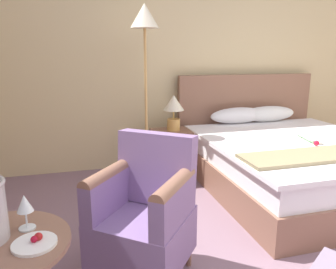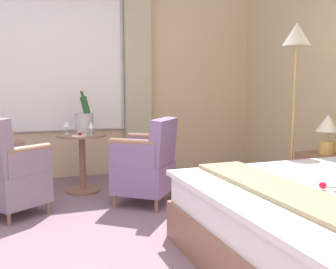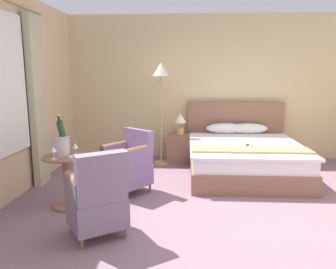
{
  "view_description": "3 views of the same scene",
  "coord_description": "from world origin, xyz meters",
  "px_view_note": "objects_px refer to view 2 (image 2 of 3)",
  "views": [
    {
      "loc": [
        -1.68,
        -0.99,
        1.37
      ],
      "look_at": [
        -1.02,
        1.38,
        0.77
      ],
      "focal_mm": 35.0,
      "sensor_mm": 36.0,
      "label": 1
    },
    {
      "loc": [
        2.3,
        -0.27,
        1.19
      ],
      "look_at": [
        -1.06,
        0.96,
        0.75
      ],
      "focal_mm": 40.0,
      "sensor_mm": 36.0,
      "label": 2
    },
    {
      "loc": [
        -0.51,
        -3.59,
        1.68
      ],
      "look_at": [
        -0.79,
        1.16,
        0.78
      ],
      "focal_mm": 35.0,
      "sensor_mm": 36.0,
      "label": 3
    }
  ],
  "objects_px": {
    "bedside_lamp": "(328,129)",
    "snack_plate": "(79,135)",
    "wine_glass_near_edge": "(91,126)",
    "armchair_facing_bed": "(9,172)",
    "side_table_round": "(82,159)",
    "floor_lamp_brass": "(296,56)",
    "armchair_by_window": "(147,164)",
    "champagne_bucket": "(84,121)",
    "wine_glass_near_bucket": "(67,125)",
    "nightstand": "(325,180)"
  },
  "relations": [
    {
      "from": "champagne_bucket",
      "to": "wine_glass_near_bucket",
      "type": "xyz_separation_m",
      "value": [
        -0.02,
        -0.2,
        -0.05
      ]
    },
    {
      "from": "side_table_round",
      "to": "wine_glass_near_edge",
      "type": "distance_m",
      "value": 0.42
    },
    {
      "from": "armchair_by_window",
      "to": "wine_glass_near_bucket",
      "type": "bearing_deg",
      "value": -136.83
    },
    {
      "from": "wine_glass_near_bucket",
      "to": "armchair_facing_bed",
      "type": "height_order",
      "value": "armchair_facing_bed"
    },
    {
      "from": "wine_glass_near_edge",
      "to": "snack_plate",
      "type": "bearing_deg",
      "value": -72.04
    },
    {
      "from": "wine_glass_near_edge",
      "to": "wine_glass_near_bucket",
      "type": "bearing_deg",
      "value": -125.66
    },
    {
      "from": "floor_lamp_brass",
      "to": "wine_glass_near_edge",
      "type": "height_order",
      "value": "floor_lamp_brass"
    },
    {
      "from": "armchair_by_window",
      "to": "armchair_facing_bed",
      "type": "height_order",
      "value": "armchair_facing_bed"
    },
    {
      "from": "bedside_lamp",
      "to": "floor_lamp_brass",
      "type": "xyz_separation_m",
      "value": [
        -0.35,
        -0.15,
        0.74
      ]
    },
    {
      "from": "side_table_round",
      "to": "bedside_lamp",
      "type": "bearing_deg",
      "value": 58.44
    },
    {
      "from": "nightstand",
      "to": "bedside_lamp",
      "type": "height_order",
      "value": "bedside_lamp"
    },
    {
      "from": "bedside_lamp",
      "to": "snack_plate",
      "type": "distance_m",
      "value": 2.6
    },
    {
      "from": "bedside_lamp",
      "to": "wine_glass_near_edge",
      "type": "relative_size",
      "value": 2.67
    },
    {
      "from": "armchair_facing_bed",
      "to": "armchair_by_window",
      "type": "bearing_deg",
      "value": 85.99
    },
    {
      "from": "floor_lamp_brass",
      "to": "wine_glass_near_bucket",
      "type": "distance_m",
      "value": 2.62
    },
    {
      "from": "side_table_round",
      "to": "champagne_bucket",
      "type": "distance_m",
      "value": 0.45
    },
    {
      "from": "floor_lamp_brass",
      "to": "side_table_round",
      "type": "distance_m",
      "value": 2.6
    },
    {
      "from": "bedside_lamp",
      "to": "champagne_bucket",
      "type": "xyz_separation_m",
      "value": [
        -1.43,
        -2.2,
        0.03
      ]
    },
    {
      "from": "wine_glass_near_bucket",
      "to": "nightstand",
      "type": "bearing_deg",
      "value": 58.82
    },
    {
      "from": "bedside_lamp",
      "to": "champagne_bucket",
      "type": "height_order",
      "value": "champagne_bucket"
    },
    {
      "from": "wine_glass_near_edge",
      "to": "armchair_facing_bed",
      "type": "relative_size",
      "value": 0.16
    },
    {
      "from": "champagne_bucket",
      "to": "armchair_facing_bed",
      "type": "distance_m",
      "value": 1.11
    },
    {
      "from": "champagne_bucket",
      "to": "armchair_by_window",
      "type": "xyz_separation_m",
      "value": [
        0.75,
        0.52,
        -0.41
      ]
    },
    {
      "from": "wine_glass_near_edge",
      "to": "snack_plate",
      "type": "distance_m",
      "value": 0.17
    },
    {
      "from": "nightstand",
      "to": "champagne_bucket",
      "type": "height_order",
      "value": "champagne_bucket"
    },
    {
      "from": "side_table_round",
      "to": "champagne_bucket",
      "type": "relative_size",
      "value": 1.3
    },
    {
      "from": "nightstand",
      "to": "armchair_by_window",
      "type": "relative_size",
      "value": 0.6
    },
    {
      "from": "champagne_bucket",
      "to": "armchair_by_window",
      "type": "height_order",
      "value": "champagne_bucket"
    },
    {
      "from": "champagne_bucket",
      "to": "armchair_facing_bed",
      "type": "xyz_separation_m",
      "value": [
        0.66,
        -0.79,
        -0.41
      ]
    },
    {
      "from": "side_table_round",
      "to": "wine_glass_near_bucket",
      "type": "xyz_separation_m",
      "value": [
        -0.07,
        -0.16,
        0.4
      ]
    },
    {
      "from": "armchair_facing_bed",
      "to": "bedside_lamp",
      "type": "bearing_deg",
      "value": 75.5
    },
    {
      "from": "side_table_round",
      "to": "snack_plate",
      "type": "height_order",
      "value": "snack_plate"
    },
    {
      "from": "champagne_bucket",
      "to": "wine_glass_near_edge",
      "type": "height_order",
      "value": "champagne_bucket"
    },
    {
      "from": "side_table_round",
      "to": "wine_glass_near_bucket",
      "type": "distance_m",
      "value": 0.43
    },
    {
      "from": "champagne_bucket",
      "to": "wine_glass_near_edge",
      "type": "bearing_deg",
      "value": 16.73
    },
    {
      "from": "armchair_by_window",
      "to": "wine_glass_near_edge",
      "type": "bearing_deg",
      "value": -141.31
    },
    {
      "from": "champagne_bucket",
      "to": "armchair_facing_bed",
      "type": "relative_size",
      "value": 0.55
    },
    {
      "from": "floor_lamp_brass",
      "to": "armchair_by_window",
      "type": "height_order",
      "value": "floor_lamp_brass"
    },
    {
      "from": "wine_glass_near_edge",
      "to": "snack_plate",
      "type": "xyz_separation_m",
      "value": [
        0.04,
        -0.14,
        -0.1
      ]
    },
    {
      "from": "snack_plate",
      "to": "armchair_facing_bed",
      "type": "bearing_deg",
      "value": -56.89
    },
    {
      "from": "bedside_lamp",
      "to": "floor_lamp_brass",
      "type": "relative_size",
      "value": 0.22
    },
    {
      "from": "snack_plate",
      "to": "armchair_by_window",
      "type": "relative_size",
      "value": 0.19
    },
    {
      "from": "bedside_lamp",
      "to": "floor_lamp_brass",
      "type": "height_order",
      "value": "floor_lamp_brass"
    },
    {
      "from": "snack_plate",
      "to": "armchair_facing_bed",
      "type": "distance_m",
      "value": 0.88
    },
    {
      "from": "side_table_round",
      "to": "floor_lamp_brass",
      "type": "bearing_deg",
      "value": 63.83
    },
    {
      "from": "side_table_round",
      "to": "nightstand",
      "type": "bearing_deg",
      "value": 58.44
    },
    {
      "from": "floor_lamp_brass",
      "to": "wine_glass_near_edge",
      "type": "xyz_separation_m",
      "value": [
        -0.93,
        -2.01,
        -0.75
      ]
    },
    {
      "from": "nightstand",
      "to": "side_table_round",
      "type": "height_order",
      "value": "side_table_round"
    },
    {
      "from": "nightstand",
      "to": "armchair_facing_bed",
      "type": "relative_size",
      "value": 0.57
    },
    {
      "from": "champagne_bucket",
      "to": "floor_lamp_brass",
      "type": "bearing_deg",
      "value": 62.11
    }
  ]
}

